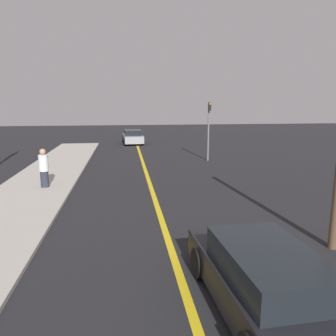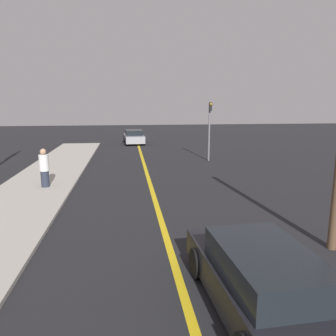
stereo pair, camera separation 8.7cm
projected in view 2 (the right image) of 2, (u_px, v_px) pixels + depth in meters
The scene contains 6 objects.
road_center_line at pixel (149, 179), 17.16m from camera, with size 0.20×60.00×0.01m.
sidewalk_left at pixel (35, 188), 15.09m from camera, with size 3.44×33.13×0.12m.
car_near_right_lane at pixel (260, 281), 6.08m from camera, with size 2.01×4.65×1.38m.
car_ahead_center at pixel (134, 137), 31.62m from camera, with size 2.07×3.95×1.34m.
pedestrian_by_sign at pixel (44, 168), 14.93m from camera, with size 0.43×0.43×1.77m.
traffic_light at pixel (210, 125), 22.00m from camera, with size 0.18×0.40×3.93m.
Camera 2 is at (-1.10, 1.30, 3.94)m, focal length 35.00 mm.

